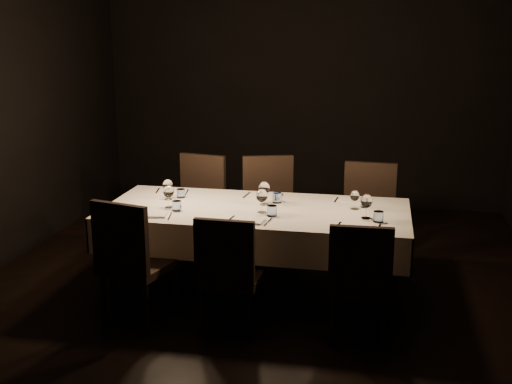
% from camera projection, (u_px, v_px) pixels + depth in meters
% --- Properties ---
extents(room, '(5.01, 6.01, 3.01)m').
position_uv_depth(room, '(256.00, 120.00, 5.15)').
color(room, black).
rests_on(room, ground).
extents(dining_table, '(2.52, 1.12, 0.76)m').
position_uv_depth(dining_table, '(256.00, 217.00, 5.35)').
color(dining_table, black).
rests_on(dining_table, ground).
extents(chair_near_left, '(0.58, 0.58, 0.99)m').
position_uv_depth(chair_near_left, '(131.00, 257.00, 4.82)').
color(chair_near_left, black).
rests_on(chair_near_left, ground).
extents(place_setting_near_left, '(0.36, 0.41, 0.19)m').
position_uv_depth(place_setting_near_left, '(166.00, 202.00, 5.24)').
color(place_setting_near_left, silver).
rests_on(place_setting_near_left, dining_table).
extents(chair_near_center, '(0.45, 0.45, 0.92)m').
position_uv_depth(chair_near_center, '(229.00, 269.00, 4.68)').
color(chair_near_center, black).
rests_on(chair_near_center, ground).
extents(place_setting_near_center, '(0.36, 0.42, 0.20)m').
position_uv_depth(place_setting_near_center, '(260.00, 207.00, 5.10)').
color(place_setting_near_center, silver).
rests_on(place_setting_near_center, dining_table).
extents(chair_near_right, '(0.45, 0.45, 0.91)m').
position_uv_depth(chair_near_right, '(360.00, 277.00, 4.54)').
color(chair_near_right, black).
rests_on(chair_near_right, ground).
extents(place_setting_near_right, '(0.37, 0.41, 0.20)m').
position_uv_depth(place_setting_near_right, '(367.00, 212.00, 4.94)').
color(place_setting_near_right, silver).
rests_on(place_setting_near_right, dining_table).
extents(chair_far_left, '(0.56, 0.56, 1.00)m').
position_uv_depth(chair_far_left, '(198.00, 202.00, 6.32)').
color(chair_far_left, black).
rests_on(chair_far_left, ground).
extents(place_setting_far_left, '(0.34, 0.40, 0.18)m').
position_uv_depth(place_setting_far_left, '(172.00, 189.00, 5.67)').
color(place_setting_far_left, silver).
rests_on(place_setting_far_left, dining_table).
extents(chair_far_center, '(0.61, 0.61, 1.02)m').
position_uv_depth(chair_far_center, '(269.00, 206.00, 6.16)').
color(chair_far_center, black).
rests_on(chair_far_center, ground).
extents(place_setting_far_center, '(0.36, 0.42, 0.20)m').
position_uv_depth(place_setting_far_center, '(267.00, 193.00, 5.51)').
color(place_setting_far_center, silver).
rests_on(place_setting_far_center, dining_table).
extents(chair_far_right, '(0.51, 0.51, 1.01)m').
position_uv_depth(chair_far_right, '(368.00, 213.00, 5.94)').
color(chair_far_right, black).
rests_on(chair_far_right, ground).
extents(place_setting_far_right, '(0.30, 0.39, 0.16)m').
position_uv_depth(place_setting_far_right, '(356.00, 199.00, 5.37)').
color(place_setting_far_right, silver).
rests_on(place_setting_far_right, dining_table).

